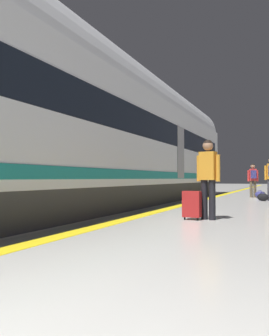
# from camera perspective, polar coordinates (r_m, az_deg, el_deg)

# --- Properties ---
(safety_line_strip) EXTENTS (0.36, 80.00, 0.01)m
(safety_line_strip) POSITION_cam_1_polar(r_m,az_deg,el_deg) (9.53, 3.59, -7.05)
(safety_line_strip) COLOR yellow
(safety_line_strip) RESTS_ON ground
(tactile_edge_band) EXTENTS (0.55, 80.00, 0.01)m
(tactile_edge_band) POSITION_cam_1_polar(r_m,az_deg,el_deg) (9.64, 1.93, -7.00)
(tactile_edge_band) COLOR slate
(tactile_edge_band) RESTS_ON ground
(high_speed_train) EXTENTS (2.94, 31.54, 4.97)m
(high_speed_train) POSITION_cam_1_polar(r_m,az_deg,el_deg) (9.14, -12.35, 8.48)
(high_speed_train) COLOR #38383D
(high_speed_train) RESTS_ON ground
(passenger_near) EXTENTS (0.53, 0.28, 1.74)m
(passenger_near) POSITION_cam_1_polar(r_m,az_deg,el_deg) (7.81, 11.83, -0.83)
(passenger_near) COLOR black
(passenger_near) RESTS_ON ground
(suitcase_near) EXTENTS (0.39, 0.25, 0.62)m
(suitcase_near) POSITION_cam_1_polar(r_m,az_deg,el_deg) (7.75, 9.29, -5.80)
(suitcase_near) COLOR #A51E1E
(suitcase_near) RESTS_ON ground
(passenger_mid) EXTENTS (0.48, 0.36, 1.57)m
(passenger_mid) POSITION_cam_1_polar(r_m,az_deg,el_deg) (17.34, 18.64, -1.46)
(passenger_mid) COLOR brown
(passenger_mid) RESTS_ON ground
(duffel_bag_mid) EXTENTS (0.44, 0.26, 0.36)m
(duffel_bag_mid) POSITION_cam_1_polar(r_m,az_deg,el_deg) (17.10, 19.66, -4.07)
(duffel_bag_mid) COLOR navy
(duffel_bag_mid) RESTS_ON ground
(duffel_bag_far) EXTENTS (0.44, 0.26, 0.36)m
(duffel_bag_far) POSITION_cam_1_polar(r_m,az_deg,el_deg) (14.81, 20.09, -4.45)
(duffel_bag_far) COLOR black
(duffel_bag_far) RESTS_ON ground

